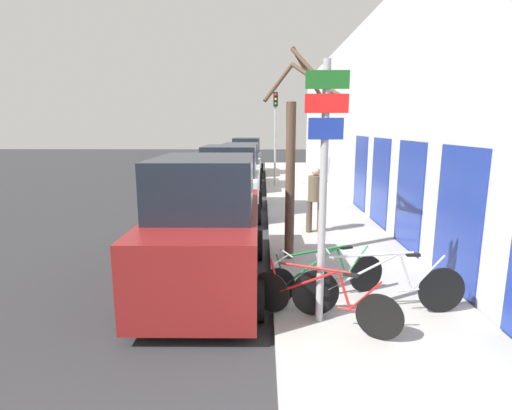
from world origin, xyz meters
TOP-DOWN VIEW (x-y plane):
  - ground_plane at (0.00, 11.20)m, footprint 80.00×80.00m
  - sidewalk_curb at (2.60, 14.00)m, footprint 3.20×32.00m
  - building_facade at (4.35, 13.91)m, footprint 0.23×32.00m
  - signpost at (1.67, 3.72)m, footprint 0.58×0.13m
  - bicycle_0 at (1.67, 3.61)m, footprint 2.02×1.14m
  - bicycle_1 at (2.60, 3.96)m, footprint 2.66×0.44m
  - bicycle_2 at (1.83, 4.48)m, footprint 2.18×0.92m
  - parked_car_0 at (-0.21, 5.43)m, footprint 2.15×4.71m
  - parked_car_1 at (-0.24, 11.47)m, footprint 2.11×4.21m
  - parked_car_2 at (-0.19, 17.27)m, footprint 1.98×4.69m
  - parked_car_3 at (-0.15, 22.68)m, footprint 2.01×4.51m
  - pedestrian_near at (2.24, 8.79)m, footprint 0.46×0.39m
  - street_tree at (1.46, 6.55)m, footprint 1.45×1.32m
  - traffic_light at (1.41, 17.30)m, footprint 0.20×0.30m

SIDE VIEW (x-z plane):
  - ground_plane at x=0.00m, z-range 0.00..0.00m
  - sidewalk_curb at x=2.60m, z-range 0.00..0.15m
  - bicycle_0 at x=1.67m, z-range 0.09..0.97m
  - bicycle_2 at x=1.83m, z-range 0.09..0.98m
  - bicycle_1 at x=2.60m, z-range 0.08..1.07m
  - parked_car_2 at x=-0.19m, z-range -0.10..2.10m
  - parked_car_3 at x=-0.15m, z-range -0.10..2.19m
  - parked_car_1 at x=-0.24m, z-range -0.12..2.24m
  - parked_car_0 at x=-0.21m, z-range -0.12..2.32m
  - pedestrian_near at x=2.24m, z-range 0.29..2.06m
  - signpost at x=1.67m, z-range 0.36..4.05m
  - street_tree at x=1.46m, z-range 0.04..4.43m
  - traffic_light at x=1.41m, z-range 0.78..5.28m
  - building_facade at x=4.35m, z-range -0.03..6.47m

